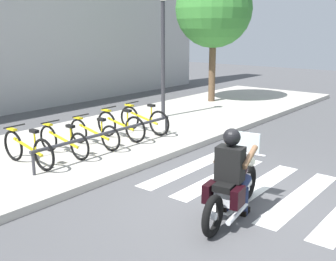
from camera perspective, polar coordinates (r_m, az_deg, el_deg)
ground_plane at (r=6.97m, az=8.53°, el=-10.18°), size 48.00×48.00×0.00m
sidewalk at (r=9.82m, az=-14.54°, el=-2.81°), size 24.00×4.40×0.15m
crosswalk_stripe_1 at (r=7.52m, az=17.89°, el=-8.85°), size 2.80×0.40×0.01m
crosswalk_stripe_2 at (r=7.80m, az=12.39°, el=-7.62°), size 2.80×0.40×0.01m
crosswalk_stripe_3 at (r=8.16m, az=7.34°, el=-6.43°), size 2.80×0.40×0.01m
crosswalk_stripe_4 at (r=8.58m, az=2.78°, el=-5.30°), size 2.80×0.40×0.01m
motorcycle at (r=6.44m, az=9.03°, el=-7.92°), size 2.09×0.76×1.20m
rider at (r=6.25m, az=8.86°, el=-5.06°), size 0.69×0.61×1.42m
bicycle_0 at (r=8.65m, az=-18.90°, el=-2.40°), size 0.48×1.69×0.78m
bicycle_1 at (r=9.12m, az=-14.34°, el=-1.40°), size 0.48×1.65×0.72m
bicycle_2 at (r=9.64m, az=-10.27°, el=-0.37°), size 0.48×1.68×0.72m
bicycle_3 at (r=10.20m, az=-6.62°, el=0.70°), size 0.48×1.63×0.79m
bicycle_4 at (r=10.80m, az=-3.37°, el=1.53°), size 0.48×1.68×0.79m
bike_rack at (r=9.21m, az=-8.02°, el=-0.40°), size 4.05×0.07×0.49m
street_lamp at (r=12.60m, az=-0.70°, el=11.94°), size 0.28×0.28×3.89m
tree_near_rack at (r=15.57m, az=6.36°, el=16.41°), size 2.80×2.80×4.93m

